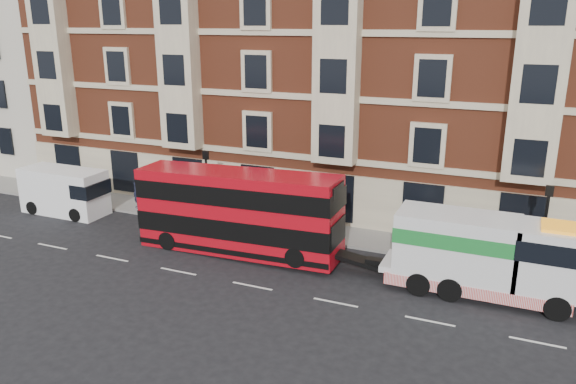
{
  "coord_description": "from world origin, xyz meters",
  "views": [
    {
      "loc": [
        10.61,
        -20.75,
        11.61
      ],
      "look_at": [
        0.07,
        4.0,
        3.39
      ],
      "focal_mm": 35.0,
      "sensor_mm": 36.0,
      "label": 1
    }
  ],
  "objects_px": {
    "double_decker_bus": "(238,211)",
    "box_van": "(64,192)",
    "tow_truck": "(485,255)",
    "pedestrian": "(137,195)"
  },
  "relations": [
    {
      "from": "tow_truck",
      "to": "box_van",
      "type": "xyz_separation_m",
      "value": [
        -25.09,
        1.4,
        -0.52
      ]
    },
    {
      "from": "double_decker_bus",
      "to": "pedestrian",
      "type": "height_order",
      "value": "double_decker_bus"
    },
    {
      "from": "double_decker_bus",
      "to": "box_van",
      "type": "relative_size",
      "value": 1.99
    },
    {
      "from": "tow_truck",
      "to": "pedestrian",
      "type": "distance_m",
      "value": 21.54
    },
    {
      "from": "double_decker_bus",
      "to": "tow_truck",
      "type": "xyz_separation_m",
      "value": [
        12.06,
        0.0,
        -0.4
      ]
    },
    {
      "from": "double_decker_bus",
      "to": "box_van",
      "type": "xyz_separation_m",
      "value": [
        -13.03,
        1.4,
        -0.92
      ]
    },
    {
      "from": "tow_truck",
      "to": "double_decker_bus",
      "type": "bearing_deg",
      "value": -180.0
    },
    {
      "from": "pedestrian",
      "to": "double_decker_bus",
      "type": "bearing_deg",
      "value": 10.52
    },
    {
      "from": "tow_truck",
      "to": "pedestrian",
      "type": "relative_size",
      "value": 4.97
    },
    {
      "from": "double_decker_bus",
      "to": "pedestrian",
      "type": "relative_size",
      "value": 6.21
    }
  ]
}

